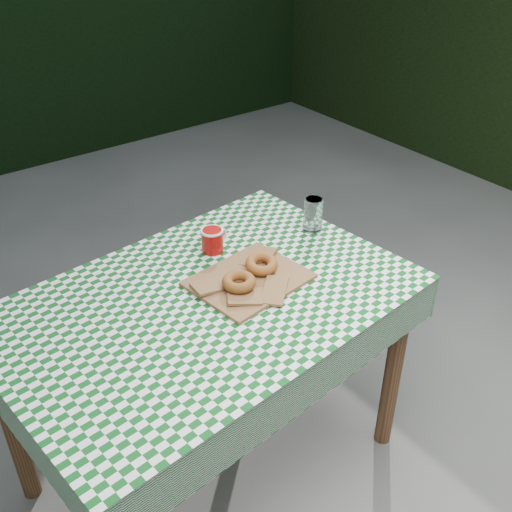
% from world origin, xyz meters
% --- Properties ---
extents(ground, '(60.00, 60.00, 0.00)m').
position_xyz_m(ground, '(0.00, 0.00, 0.00)').
color(ground, '#4C4C47').
rests_on(ground, ground).
extents(table, '(1.28, 0.92, 0.75)m').
position_xyz_m(table, '(-0.00, -0.14, 0.38)').
color(table, '#4E2D1B').
rests_on(table, ground).
extents(tablecloth, '(1.30, 0.94, 0.01)m').
position_xyz_m(tablecloth, '(-0.00, -0.14, 0.75)').
color(tablecloth, '#0B4C17').
rests_on(tablecloth, table).
extents(paper_bag, '(0.37, 0.31, 0.02)m').
position_xyz_m(paper_bag, '(0.15, -0.14, 0.77)').
color(paper_bag, brown).
rests_on(paper_bag, tablecloth).
extents(bagel_front, '(0.14, 0.14, 0.03)m').
position_xyz_m(bagel_front, '(0.10, -0.17, 0.79)').
color(bagel_front, brown).
rests_on(bagel_front, paper_bag).
extents(bagel_back, '(0.13, 0.13, 0.03)m').
position_xyz_m(bagel_back, '(0.21, -0.13, 0.79)').
color(bagel_back, '#97571F').
rests_on(bagel_back, paper_bag).
extents(coffee_mug, '(0.17, 0.17, 0.08)m').
position_xyz_m(coffee_mug, '(0.16, 0.07, 0.80)').
color(coffee_mug, '#9E0C0A').
rests_on(coffee_mug, tablecloth).
extents(drinking_glass, '(0.07, 0.07, 0.12)m').
position_xyz_m(drinking_glass, '(0.52, -0.02, 0.82)').
color(drinking_glass, silver).
rests_on(drinking_glass, tablecloth).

